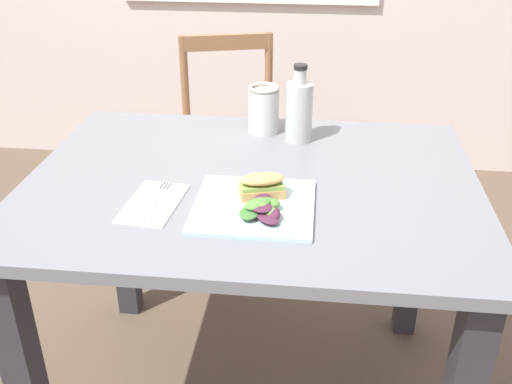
{
  "coord_description": "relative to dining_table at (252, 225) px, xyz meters",
  "views": [
    {
      "loc": [
        0.3,
        -1.16,
        1.4
      ],
      "look_at": [
        0.17,
        0.02,
        0.76
      ],
      "focal_mm": 41.1,
      "sensor_mm": 36.0,
      "label": 1
    }
  ],
  "objects": [
    {
      "name": "chair_wooden_far",
      "position": [
        -0.18,
        0.84,
        -0.16
      ],
      "size": [
        0.49,
        0.49,
        0.87
      ],
      "color": "#8E6642",
      "rests_on": "ground"
    },
    {
      "name": "sandwich_half_front",
      "position": [
        0.04,
        -0.1,
        0.17
      ],
      "size": [
        0.11,
        0.09,
        0.06
      ],
      "color": "tan",
      "rests_on": "plate_lunch"
    },
    {
      "name": "bottle_cold_brew",
      "position": [
        0.1,
        0.26,
        0.21
      ],
      "size": [
        0.08,
        0.08,
        0.22
      ],
      "color": "#472819",
      "rests_on": "dining_table"
    },
    {
      "name": "dining_table",
      "position": [
        0.0,
        0.0,
        0.0
      ],
      "size": [
        1.12,
        0.85,
        0.74
      ],
      "color": "slate",
      "rests_on": "ground"
    },
    {
      "name": "salad_mixed_greens",
      "position": [
        0.05,
        -0.19,
        0.16
      ],
      "size": [
        0.1,
        0.14,
        0.03
      ],
      "color": "#518438",
      "rests_on": "plate_lunch"
    },
    {
      "name": "napkin_folded",
      "position": [
        -0.21,
        -0.15,
        0.14
      ],
      "size": [
        0.13,
        0.21,
        0.0
      ],
      "primitive_type": "cube",
      "rotation": [
        0.0,
        0.0,
        -0.09
      ],
      "color": "white",
      "rests_on": "dining_table"
    },
    {
      "name": "mason_jar_iced_tea",
      "position": [
        -0.0,
        0.32,
        0.2
      ],
      "size": [
        0.09,
        0.09,
        0.14
      ],
      "color": "gold",
      "rests_on": "dining_table"
    },
    {
      "name": "plate_lunch",
      "position": [
        0.02,
        -0.15,
        0.14
      ],
      "size": [
        0.27,
        0.27,
        0.01
      ],
      "primitive_type": "cube",
      "color": "silver",
      "rests_on": "dining_table"
    },
    {
      "name": "fork_on_napkin",
      "position": [
        -0.21,
        -0.14,
        0.14
      ],
      "size": [
        0.04,
        0.19,
        0.0
      ],
      "color": "silver",
      "rests_on": "napkin_folded"
    }
  ]
}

